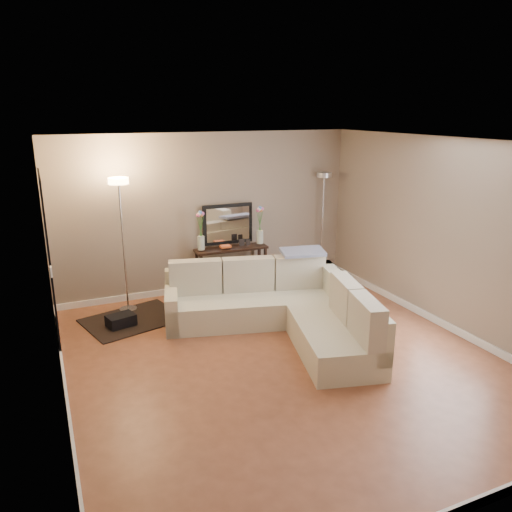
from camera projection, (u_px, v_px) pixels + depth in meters
name	position (u px, v px, depth m)	size (l,w,h in m)	color
floor	(282.00, 359.00, 6.12)	(5.00, 5.50, 0.01)	#975537
ceiling	(286.00, 142.00, 5.38)	(5.00, 5.50, 0.01)	white
wall_back	(208.00, 213.00, 8.17)	(5.00, 0.02, 2.60)	gray
wall_front	(470.00, 366.00, 3.33)	(5.00, 0.02, 2.60)	gray
wall_left	(50.00, 288.00, 4.78)	(0.02, 5.50, 2.60)	gray
wall_right	(450.00, 236.00, 6.72)	(0.02, 5.50, 2.60)	gray
baseboard_back	(210.00, 286.00, 8.51)	(5.00, 0.03, 0.10)	white
baseboard_left	(67.00, 401.00, 5.15)	(0.03, 5.50, 0.10)	white
baseboard_right	(439.00, 322.00, 7.07)	(0.03, 5.50, 0.10)	white
doorway	(49.00, 260.00, 6.34)	(0.02, 1.20, 2.20)	black
switch_plate	(51.00, 272.00, 5.57)	(0.02, 0.08, 0.12)	white
sectional_sofa	(281.00, 308.00, 6.85)	(2.63, 2.93, 0.88)	beige
throw_blanket	(303.00, 252.00, 7.32)	(0.63, 0.36, 0.05)	#7E85A3
console_table	(227.00, 267.00, 8.29)	(1.22, 0.35, 0.75)	black
leaning_mirror	(228.00, 224.00, 8.25)	(0.86, 0.06, 0.67)	black
table_decor	(232.00, 245.00, 8.17)	(0.51, 0.12, 0.12)	#DD5B27
flower_vase_left	(201.00, 233.00, 7.95)	(0.14, 0.11, 0.64)	silver
flower_vase_right	(260.00, 228.00, 8.33)	(0.14, 0.11, 0.64)	silver
floor_lamp_lit	(121.00, 219.00, 7.19)	(0.35, 0.35, 2.01)	silver
floor_lamp_unlit	(323.00, 204.00, 8.81)	(0.33, 0.33, 1.89)	silver
charcoal_rug	(133.00, 320.00, 7.24)	(1.31, 0.99, 0.02)	black
black_bag	(121.00, 323.00, 7.01)	(0.37, 0.26, 0.24)	black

